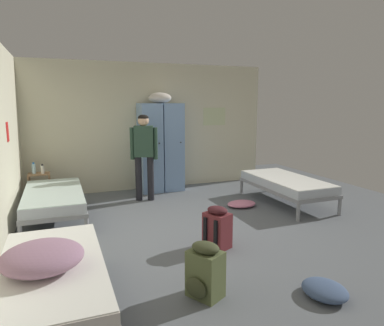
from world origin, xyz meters
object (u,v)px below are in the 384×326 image
Objects in this scene: bed_right at (286,183)px; water_bottle at (34,168)px; person_traveler at (144,149)px; backpack_maroon at (218,228)px; bed_left_rear at (54,197)px; bedding_heap at (42,257)px; backpack_olive at (205,271)px; lotion_bottle at (43,169)px; locker_bank at (161,145)px; clothes_pile_denim at (325,290)px; bed_left_front at (52,275)px; clothes_pile_pink at (242,204)px; shelf_unit at (40,185)px.

bed_right is 4.68m from water_bottle.
person_traveler is 2.66m from backpack_maroon.
bedding_heap is at bearing -91.25° from bed_left_rear.
water_bottle reaches higher than backpack_olive.
lotion_bottle reaches higher than bedding_heap.
bedding_heap is (-2.20, -4.12, -0.37)m from locker_bank.
water_bottle reaches higher than clothes_pile_denim.
water_bottle is 3.85m from backpack_maroon.
water_bottle reaches higher than bed_left_rear.
bed_right and bed_left_rear have the same top height.
bed_left_front is 2.55m from clothes_pile_denim.
clothes_pile_denim is at bearing -53.67° from bed_left_rear.
shelf_unit is at bearing 155.46° from clothes_pile_pink.
locker_bank is 1.09× the size of bed_right.
clothes_pile_pink is at bearing 36.22° from bed_left_front.
bed_left_rear is at bearing 136.62° from backpack_maroon.
water_bottle is 1.17× the size of lotion_bottle.
bed_right reaches higher than clothes_pile_pink.
backpack_maroon is at bearing -81.93° from person_traveler.
backpack_olive is 1.21m from backpack_maroon.
locker_bank reaches higher than clothes_pile_pink.
bed_right is 4.52m from lotion_bottle.
person_traveler is 4.17m from clothes_pile_denim.
lotion_bottle is 4.33m from backpack_olive.
backpack_maroon is at bearing -43.38° from bed_left_rear.
person_traveler reaches higher than shelf_unit.
backpack_olive is (1.61, -4.06, -0.09)m from shelf_unit.
clothes_pile_denim is at bearing -72.31° from backpack_maroon.
water_bottle reaches higher than backpack_maroon.
locker_bank is 2.19m from clothes_pile_pink.
shelf_unit is 4.37m from backpack_olive.
bed_left_rear is at bearing -158.19° from person_traveler.
clothes_pile_denim is (0.31, -4.63, -0.90)m from locker_bank.
water_bottle is at bearing 105.75° from bed_left_rear.
backpack_maroon is (1.99, -1.88, -0.12)m from bed_left_rear.
bed_left_front is (0.25, -3.87, 0.04)m from shelf_unit.
locker_bank is at bearing 4.61° from lotion_bottle.
clothes_pile_denim is at bearing -119.20° from bed_right.
shelf_unit is 5.24m from clothes_pile_denim.
lotion_bottle is at bearing 165.76° from person_traveler.
clothes_pile_pink is at bearing -24.31° from water_bottle.
bed_left_front is at bearing -118.06° from locker_bank.
bedding_heap is 4.06m from clothes_pile_pink.
shelf_unit reaches higher than clothes_pile_pink.
bed_left_rear is (-2.14, -1.30, -0.59)m from locker_bank.
person_traveler reaches higher than backpack_olive.
locker_bank is 1.09× the size of bed_left_rear.
bedding_heap is at bearing -120.71° from bed_left_front.
backpack_olive is (-0.78, -4.21, -0.71)m from locker_bank.
locker_bank is 0.82m from person_traveler.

